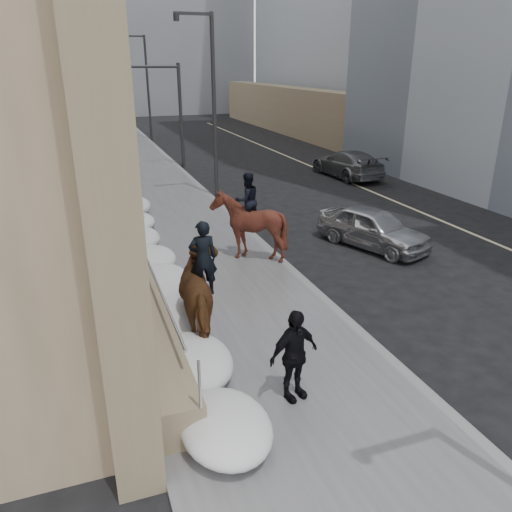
{
  "coord_description": "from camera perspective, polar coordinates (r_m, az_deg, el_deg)",
  "views": [
    {
      "loc": [
        -3.17,
        -8.39,
        6.0
      ],
      "look_at": [
        0.58,
        2.02,
        1.7
      ],
      "focal_mm": 35.0,
      "sensor_mm": 36.0,
      "label": 1
    }
  ],
  "objects": [
    {
      "name": "traffic_signal",
      "position": [
        30.91,
        -10.45,
        17.18
      ],
      "size": [
        4.1,
        0.22,
        6.0
      ],
      "color": "#2D2D30",
      "rests_on": "ground"
    },
    {
      "name": "streetlight_far",
      "position": [
        42.83,
        -12.52,
        18.85
      ],
      "size": [
        1.71,
        0.24,
        8.0
      ],
      "color": "#2D2D30",
      "rests_on": "ground"
    },
    {
      "name": "mounted_horse_left",
      "position": [
        11.24,
        -5.87,
        -4.02
      ],
      "size": [
        1.27,
        2.55,
        2.71
      ],
      "rotation": [
        0.0,
        0.0,
        3.09
      ],
      "color": "#502F18",
      "rests_on": "sidewalk"
    },
    {
      "name": "curb",
      "position": [
        20.18,
        -2.21,
        4.08
      ],
      "size": [
        0.24,
        80.0,
        0.12
      ],
      "primitive_type": "cube",
      "color": "slate",
      "rests_on": "ground"
    },
    {
      "name": "streetlight_mid",
      "position": [
        23.2,
        -5.24,
        17.63
      ],
      "size": [
        1.71,
        0.24,
        8.0
      ],
      "color": "#2D2D30",
      "rests_on": "ground"
    },
    {
      "name": "lane_line",
      "position": [
        23.69,
        16.36,
        5.69
      ],
      "size": [
        0.15,
        70.0,
        0.01
      ],
      "primitive_type": "cube",
      "color": "#BFB78C",
      "rests_on": "ground"
    },
    {
      "name": "snow_bank",
      "position": [
        17.49,
        -13.03,
        2.23
      ],
      "size": [
        1.7,
        18.1,
        0.76
      ],
      "color": "silver",
      "rests_on": "sidewalk"
    },
    {
      "name": "pedestrian",
      "position": [
        9.28,
        4.36,
        -11.25
      ],
      "size": [
        1.13,
        0.69,
        1.81
      ],
      "primitive_type": "imported",
      "rotation": [
        0.0,
        0.0,
        0.26
      ],
      "color": "black",
      "rests_on": "sidewalk"
    },
    {
      "name": "ground",
      "position": [
        10.79,
        0.77,
        -12.55
      ],
      "size": [
        140.0,
        140.0,
        0.0
      ],
      "primitive_type": "plane",
      "color": "black",
      "rests_on": "ground"
    },
    {
      "name": "car_silver",
      "position": [
        17.65,
        13.24,
        3.16
      ],
      "size": [
        2.99,
        4.4,
        1.39
      ],
      "primitive_type": "imported",
      "rotation": [
        0.0,
        0.0,
        0.36
      ],
      "color": "#AFB1B7",
      "rests_on": "ground"
    },
    {
      "name": "far_podium",
      "position": [
        26.51,
        25.79,
        10.48
      ],
      "size": [
        2.0,
        80.0,
        4.0
      ],
      "primitive_type": "cube",
      "color": "#867256",
      "rests_on": "ground"
    },
    {
      "name": "bg_building_far",
      "position": [
        80.54,
        -23.66,
        22.45
      ],
      "size": [
        24.0,
        12.0,
        20.0
      ],
      "primitive_type": "cube",
      "color": "gray",
      "rests_on": "ground"
    },
    {
      "name": "sidewalk",
      "position": [
        19.59,
        -9.55,
        3.27
      ],
      "size": [
        5.0,
        80.0,
        0.12
      ],
      "primitive_type": "cube",
      "color": "#525255",
      "rests_on": "ground"
    },
    {
      "name": "mounted_horse_right",
      "position": [
        15.73,
        -0.91,
        3.83
      ],
      "size": [
        2.15,
        2.32,
        2.75
      ],
      "rotation": [
        0.0,
        0.0,
        3.37
      ],
      "color": "#3F1A12",
      "rests_on": "sidewalk"
    },
    {
      "name": "car_grey",
      "position": [
        28.71,
        10.39,
        10.33
      ],
      "size": [
        2.36,
        5.24,
        1.49
      ],
      "primitive_type": "imported",
      "rotation": [
        0.0,
        0.0,
        3.19
      ],
      "color": "#585B60",
      "rests_on": "ground"
    }
  ]
}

